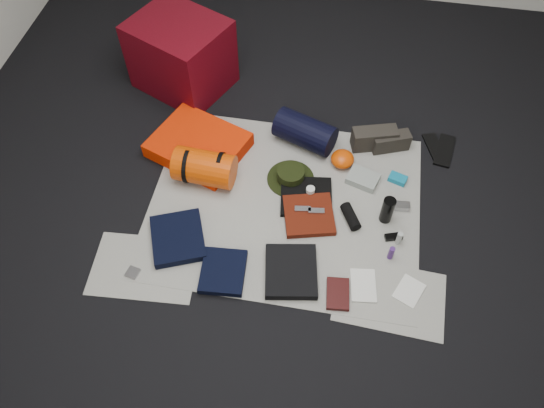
% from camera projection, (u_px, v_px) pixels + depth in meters
% --- Properties ---
extents(floor, '(4.50, 4.50, 0.02)m').
position_uv_depth(floor, '(285.00, 206.00, 3.19)').
color(floor, black).
rests_on(floor, ground).
extents(newspaper_mat, '(1.60, 1.30, 0.01)m').
position_uv_depth(newspaper_mat, '(285.00, 205.00, 3.18)').
color(newspaper_mat, '#B3B2A5').
rests_on(newspaper_mat, floor).
extents(newspaper_sheet_front_left, '(0.61, 0.44, 0.00)m').
position_uv_depth(newspaper_sheet_front_left, '(145.00, 267.00, 2.94)').
color(newspaper_sheet_front_left, '#B3B2A5').
rests_on(newspaper_sheet_front_left, floor).
extents(newspaper_sheet_front_right, '(0.60, 0.43, 0.00)m').
position_uv_depth(newspaper_sheet_front_right, '(390.00, 297.00, 2.83)').
color(newspaper_sheet_front_right, '#B3B2A5').
rests_on(newspaper_sheet_front_right, floor).
extents(red_cabinet, '(0.74, 0.70, 0.49)m').
position_uv_depth(red_cabinet, '(181.00, 55.00, 3.60)').
color(red_cabinet, '#55060F').
rests_on(red_cabinet, floor).
extents(sleeping_pad, '(0.68, 0.62, 0.10)m').
position_uv_depth(sleeping_pad, '(198.00, 145.00, 3.39)').
color(sleeping_pad, red).
rests_on(sleeping_pad, newspaper_mat).
extents(stuff_sack, '(0.38, 0.24, 0.21)m').
position_uv_depth(stuff_sack, '(204.00, 168.00, 3.20)').
color(stuff_sack, '#CD3E03').
rests_on(stuff_sack, newspaper_mat).
extents(sack_strap_left, '(0.02, 0.22, 0.22)m').
position_uv_depth(sack_strap_left, '(188.00, 165.00, 3.21)').
color(sack_strap_left, black).
rests_on(sack_strap_left, newspaper_mat).
extents(sack_strap_right, '(0.03, 0.22, 0.22)m').
position_uv_depth(sack_strap_right, '(221.00, 170.00, 3.19)').
color(sack_strap_right, black).
rests_on(sack_strap_right, newspaper_mat).
extents(navy_duffel, '(0.43, 0.32, 0.20)m').
position_uv_depth(navy_duffel, '(305.00, 132.00, 3.38)').
color(navy_duffel, black).
rests_on(navy_duffel, newspaper_mat).
extents(boonie_brim, '(0.34, 0.34, 0.01)m').
position_uv_depth(boonie_brim, '(291.00, 179.00, 3.29)').
color(boonie_brim, black).
rests_on(boonie_brim, newspaper_mat).
extents(boonie_crown, '(0.17, 0.17, 0.07)m').
position_uv_depth(boonie_crown, '(291.00, 175.00, 3.25)').
color(boonie_crown, black).
rests_on(boonie_crown, boonie_brim).
extents(hiking_boot_left, '(0.30, 0.18, 0.14)m').
position_uv_depth(hiking_boot_left, '(374.00, 138.00, 3.39)').
color(hiking_boot_left, '#2C2822').
rests_on(hiking_boot_left, newspaper_mat).
extents(hiking_boot_right, '(0.26, 0.17, 0.12)m').
position_uv_depth(hiking_boot_right, '(391.00, 142.00, 3.39)').
color(hiking_boot_right, '#2C2822').
rests_on(hiking_boot_right, newspaper_mat).
extents(flip_flop_left, '(0.17, 0.26, 0.01)m').
position_uv_depth(flip_flop_left, '(435.00, 148.00, 3.44)').
color(flip_flop_left, black).
rests_on(flip_flop_left, floor).
extents(flip_flop_right, '(0.15, 0.29, 0.02)m').
position_uv_depth(flip_flop_right, '(445.00, 151.00, 3.42)').
color(flip_flop_right, black).
rests_on(flip_flop_right, floor).
extents(trousers_navy_a, '(0.39, 0.41, 0.05)m').
position_uv_depth(trousers_navy_a, '(178.00, 238.00, 3.01)').
color(trousers_navy_a, black).
rests_on(trousers_navy_a, newspaper_mat).
extents(trousers_navy_b, '(0.26, 0.29, 0.04)m').
position_uv_depth(trousers_navy_b, '(223.00, 272.00, 2.89)').
color(trousers_navy_b, black).
rests_on(trousers_navy_b, newspaper_mat).
extents(trousers_charcoal, '(0.33, 0.36, 0.05)m').
position_uv_depth(trousers_charcoal, '(291.00, 271.00, 2.89)').
color(trousers_charcoal, black).
rests_on(trousers_charcoal, newspaper_mat).
extents(black_tshirt, '(0.34, 0.32, 0.03)m').
position_uv_depth(black_tshirt, '(306.00, 197.00, 3.19)').
color(black_tshirt, black).
rests_on(black_tshirt, newspaper_mat).
extents(red_shirt, '(0.35, 0.35, 0.04)m').
position_uv_depth(red_shirt, '(309.00, 215.00, 3.11)').
color(red_shirt, '#531509').
rests_on(red_shirt, newspaper_mat).
extents(orange_stuff_sack, '(0.19, 0.19, 0.10)m').
position_uv_depth(orange_stuff_sack, '(342.00, 159.00, 3.32)').
color(orange_stuff_sack, '#CD3E03').
rests_on(orange_stuff_sack, newspaper_mat).
extents(first_aid_pouch, '(0.22, 0.19, 0.05)m').
position_uv_depth(first_aid_pouch, '(363.00, 179.00, 3.26)').
color(first_aid_pouch, gray).
rests_on(first_aid_pouch, newspaper_mat).
extents(water_bottle, '(0.09, 0.09, 0.18)m').
position_uv_depth(water_bottle, '(387.00, 210.00, 3.04)').
color(water_bottle, black).
rests_on(water_bottle, newspaper_mat).
extents(speaker, '(0.14, 0.18, 0.07)m').
position_uv_depth(speaker, '(351.00, 217.00, 3.09)').
color(speaker, black).
rests_on(speaker, newspaper_mat).
extents(compact_camera, '(0.09, 0.06, 0.04)m').
position_uv_depth(compact_camera, '(402.00, 206.00, 3.15)').
color(compact_camera, '#A5A5A9').
rests_on(compact_camera, newspaper_mat).
extents(cyan_case, '(0.12, 0.10, 0.03)m').
position_uv_depth(cyan_case, '(398.00, 179.00, 3.27)').
color(cyan_case, '#0F7194').
rests_on(cyan_case, newspaper_mat).
extents(toiletry_purple, '(0.04, 0.04, 0.09)m').
position_uv_depth(toiletry_purple, '(391.00, 253.00, 2.93)').
color(toiletry_purple, '#411F65').
rests_on(toiletry_purple, newspaper_mat).
extents(toiletry_clear, '(0.04, 0.04, 0.09)m').
position_uv_depth(toiletry_clear, '(399.00, 238.00, 2.99)').
color(toiletry_clear, '#A1A5A1').
rests_on(toiletry_clear, newspaper_mat).
extents(paperback_book, '(0.14, 0.19, 0.03)m').
position_uv_depth(paperback_book, '(338.00, 294.00, 2.83)').
color(paperback_book, black).
rests_on(paperback_book, newspaper_mat).
extents(map_booklet, '(0.16, 0.21, 0.01)m').
position_uv_depth(map_booklet, '(363.00, 285.00, 2.86)').
color(map_booklet, silver).
rests_on(map_booklet, newspaper_mat).
extents(map_printout, '(0.18, 0.20, 0.01)m').
position_uv_depth(map_printout, '(409.00, 291.00, 2.85)').
color(map_printout, silver).
rests_on(map_printout, newspaper_mat).
extents(sunglasses, '(0.11, 0.07, 0.03)m').
position_uv_depth(sunglasses, '(393.00, 237.00, 3.03)').
color(sunglasses, black).
rests_on(sunglasses, newspaper_mat).
extents(key_cluster, '(0.08, 0.08, 0.01)m').
position_uv_depth(key_cluster, '(133.00, 273.00, 2.91)').
color(key_cluster, '#A5A5A9').
rests_on(key_cluster, newspaper_mat).
extents(tape_roll, '(0.05, 0.05, 0.04)m').
position_uv_depth(tape_roll, '(310.00, 190.00, 3.18)').
color(tape_roll, silver).
rests_on(tape_roll, black_tshirt).
extents(energy_bar_a, '(0.10, 0.05, 0.01)m').
position_uv_depth(energy_bar_a, '(303.00, 209.00, 3.10)').
color(energy_bar_a, '#A5A5A9').
rests_on(energy_bar_a, red_shirt).
extents(energy_bar_b, '(0.10, 0.05, 0.01)m').
position_uv_depth(energy_bar_b, '(316.00, 211.00, 3.10)').
color(energy_bar_b, '#A5A5A9').
rests_on(energy_bar_b, red_shirt).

